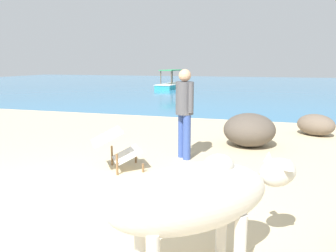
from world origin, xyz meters
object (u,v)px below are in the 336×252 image
at_px(cow, 197,198).
at_px(deck_chair_far, 117,147).
at_px(person_standing, 185,107).
at_px(boat_teal, 172,84).

bearing_deg(cow, deck_chair_far, 88.64).
xyz_separation_m(person_standing, boat_teal, (-4.85, 16.52, -0.70)).
distance_m(deck_chair_far, boat_teal, 17.90).
bearing_deg(boat_teal, person_standing, 22.31).
bearing_deg(person_standing, boat_teal, 62.52).
xyz_separation_m(deck_chair_far, person_standing, (0.90, 0.94, 0.56)).
distance_m(person_standing, boat_teal, 17.23).
bearing_deg(cow, person_standing, 65.66).
height_order(cow, boat_teal, boat_teal).
relative_size(person_standing, boat_teal, 0.43).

